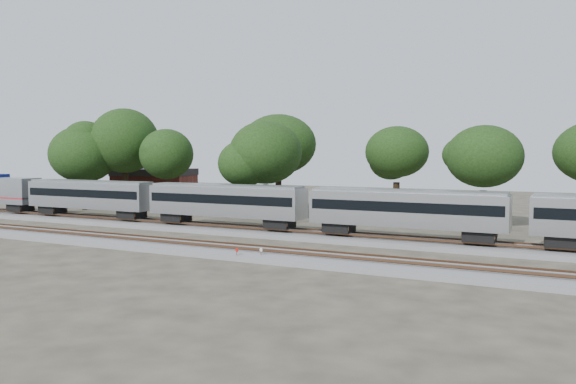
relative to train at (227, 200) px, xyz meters
name	(u,v)px	position (x,y,z in m)	size (l,w,h in m)	color
ground	(231,244)	(4.26, -6.00, -3.05)	(160.00, 160.00, 0.00)	#383328
track_far	(265,232)	(4.26, 0.00, -2.85)	(160.00, 5.00, 0.73)	slate
track_near	(204,249)	(4.26, -10.00, -2.85)	(160.00, 5.00, 0.73)	slate
train	(227,200)	(0.00, 0.00, 0.00)	(85.03, 2.92, 4.31)	#AAADB2
switch_stand_red	(237,253)	(8.58, -12.19, -2.47)	(0.28, 0.13, 0.92)	#512D19
switch_stand_white	(261,252)	(10.07, -11.33, -2.48)	(0.28, 0.13, 0.90)	#512D19
switch_lever	(263,260)	(10.41, -11.68, -2.90)	(0.50, 0.30, 0.30)	#512D19
brick_building	(155,186)	(-25.62, 20.49, -0.40)	(12.56, 10.28, 5.26)	maroon
tree_0	(83,154)	(-28.38, 9.28, 4.40)	(7.60, 7.60, 10.71)	black
tree_1	(125,141)	(-23.79, 12.18, 6.20)	(9.42, 9.42, 13.29)	black
tree_2	(167,154)	(-16.05, 11.21, 4.41)	(7.61, 7.61, 10.73)	black
tree_3	(278,145)	(-2.95, 16.79, 5.64)	(8.86, 8.86, 12.49)	black
tree_4	(266,153)	(-0.54, 9.01, 4.61)	(7.81, 7.81, 11.02)	black
tree_5	(397,152)	(11.57, 19.00, 4.70)	(7.90, 7.90, 11.14)	black
tree_6	(484,157)	(22.17, 12.16, 4.23)	(7.43, 7.43, 10.47)	black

